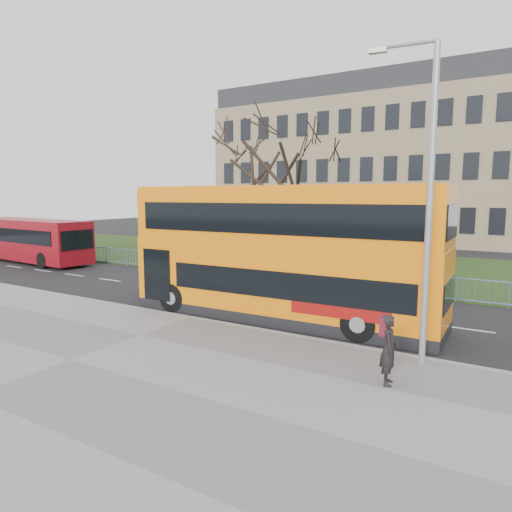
{
  "coord_description": "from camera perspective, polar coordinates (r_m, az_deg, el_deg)",
  "views": [
    {
      "loc": [
        10.57,
        -14.4,
        4.6
      ],
      "look_at": [
        1.27,
        1.0,
        2.2
      ],
      "focal_mm": 32.0,
      "sensor_mm": 36.0,
      "label": 1
    }
  ],
  "objects": [
    {
      "name": "ground",
      "position": [
        18.45,
        -5.04,
        -6.88
      ],
      "size": [
        120.0,
        120.0,
        0.0
      ],
      "primitive_type": "plane",
      "color": "black",
      "rests_on": "ground"
    },
    {
      "name": "pavement",
      "position": [
        13.82,
        -22.17,
        -12.18
      ],
      "size": [
        80.0,
        10.5,
        0.12
      ],
      "primitive_type": "cube",
      "color": "slate",
      "rests_on": "ground"
    },
    {
      "name": "kerb",
      "position": [
        17.25,
        -8.1,
        -7.72
      ],
      "size": [
        80.0,
        0.2,
        0.14
      ],
      "primitive_type": "cube",
      "color": "gray",
      "rests_on": "ground"
    },
    {
      "name": "grass_verge",
      "position": [
        30.92,
        10.78,
        -1.02
      ],
      "size": [
        80.0,
        15.4,
        0.08
      ],
      "primitive_type": "cube",
      "color": "#1C3312",
      "rests_on": "ground"
    },
    {
      "name": "guard_railing",
      "position": [
        23.86,
        4.34,
        -2.21
      ],
      "size": [
        40.0,
        0.12,
        1.1
      ],
      "primitive_type": null,
      "color": "#6582B3",
      "rests_on": "ground"
    },
    {
      "name": "bare_tree",
      "position": [
        27.93,
        2.06,
        9.07
      ],
      "size": [
        7.34,
        7.34,
        10.49
      ],
      "primitive_type": null,
      "color": "black",
      "rests_on": "grass_verge"
    },
    {
      "name": "civic_building",
      "position": [
        51.85,
        13.83,
        10.03
      ],
      "size": [
        30.0,
        15.0,
        14.0
      ],
      "primitive_type": "cube",
      "color": "#826F53",
      "rests_on": "ground"
    },
    {
      "name": "yellow_bus",
      "position": [
        16.86,
        3.12,
        0.82
      ],
      "size": [
        11.7,
        3.04,
        4.88
      ],
      "rotation": [
        0.0,
        0.0,
        0.02
      ],
      "color": "orange",
      "rests_on": "ground"
    },
    {
      "name": "red_bus",
      "position": [
        35.42,
        -26.5,
        1.89
      ],
      "size": [
        11.35,
        3.27,
        2.96
      ],
      "rotation": [
        0.0,
        0.0,
        -0.07
      ],
      "color": "maroon",
      "rests_on": "ground"
    },
    {
      "name": "pedestrian",
      "position": [
        11.47,
        16.26,
        -11.19
      ],
      "size": [
        0.55,
        0.7,
        1.7
      ],
      "primitive_type": "imported",
      "rotation": [
        0.0,
        0.0,
        1.82
      ],
      "color": "black",
      "rests_on": "pavement"
    },
    {
      "name": "street_lamp",
      "position": [
        12.61,
        20.45,
        7.45
      ],
      "size": [
        1.76,
        0.34,
        8.31
      ],
      "rotation": [
        0.0,
        0.0,
        0.1
      ],
      "color": "#979BA0",
      "rests_on": "pavement"
    }
  ]
}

